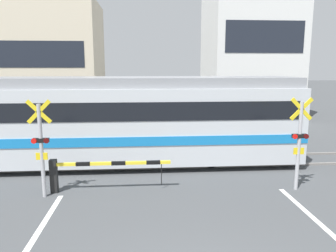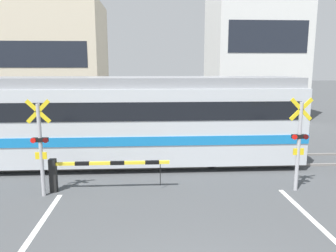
# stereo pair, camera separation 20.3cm
# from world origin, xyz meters

# --- Properties ---
(rail_track_near) EXTENTS (50.00, 0.10, 0.08)m
(rail_track_near) POSITION_xyz_m (0.00, 7.42, 0.04)
(rail_track_near) COLOR gray
(rail_track_near) RESTS_ON ground_plane
(rail_track_far) EXTENTS (50.00, 0.10, 0.08)m
(rail_track_far) POSITION_xyz_m (0.00, 8.86, 0.04)
(rail_track_far) COLOR gray
(rail_track_far) RESTS_ON ground_plane
(commuter_train) EXTENTS (17.42, 2.71, 3.30)m
(commuter_train) POSITION_xyz_m (-3.79, 8.14, 1.77)
(commuter_train) COLOR silver
(commuter_train) RESTS_ON ground_plane
(crossing_barrier_near) EXTENTS (3.56, 0.20, 1.00)m
(crossing_barrier_near) POSITION_xyz_m (-2.62, 5.40, 0.68)
(crossing_barrier_near) COLOR black
(crossing_barrier_near) RESTS_ON ground_plane
(crossing_barrier_far) EXTENTS (3.56, 0.20, 1.00)m
(crossing_barrier_far) POSITION_xyz_m (2.62, 10.67, 0.68)
(crossing_barrier_far) COLOR black
(crossing_barrier_far) RESTS_ON ground_plane
(crossing_signal_left) EXTENTS (0.68, 0.15, 2.81)m
(crossing_signal_left) POSITION_xyz_m (-3.74, 5.08, 1.54)
(crossing_signal_left) COLOR #B2B2B7
(crossing_signal_left) RESTS_ON ground_plane
(crossing_signal_right) EXTENTS (0.68, 0.15, 2.81)m
(crossing_signal_right) POSITION_xyz_m (3.74, 5.08, 1.54)
(crossing_signal_right) COLOR #B2B2B7
(crossing_signal_right) RESTS_ON ground_plane
(pedestrian) EXTENTS (0.38, 0.22, 1.70)m
(pedestrian) POSITION_xyz_m (-1.23, 13.31, 0.98)
(pedestrian) COLOR #23232D
(pedestrian) RESTS_ON ground_plane
(building_left_of_street) EXTENTS (7.06, 6.07, 8.04)m
(building_left_of_street) POSITION_xyz_m (-7.42, 19.96, 4.02)
(building_left_of_street) COLOR beige
(building_left_of_street) RESTS_ON ground_plane
(building_right_of_street) EXTENTS (6.15, 6.07, 10.09)m
(building_right_of_street) POSITION_xyz_m (6.96, 19.96, 5.05)
(building_right_of_street) COLOR white
(building_right_of_street) RESTS_ON ground_plane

